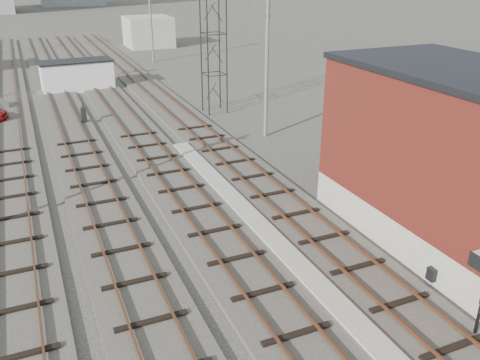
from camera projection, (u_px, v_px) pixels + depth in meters
ground at (95, 63)px, 59.09m from camera, size 320.00×320.00×0.00m
track_right at (164, 102)px, 42.26m from camera, size 3.20×90.00×0.39m
track_mid_right at (116, 108)px, 40.80m from camera, size 3.20×90.00×0.39m
track_mid_left at (64, 113)px, 39.34m from camera, size 3.20×90.00×0.39m
track_left at (8, 119)px, 37.88m from camera, size 3.20×90.00×0.39m
platform_curb at (284, 252)px, 20.45m from camera, size 0.90×28.00×0.26m
brick_building at (468, 163)px, 19.93m from camera, size 6.54×12.20×7.22m
lattice_tower at (213, 12)px, 37.05m from camera, size 1.60×1.60×15.00m
utility_pole_right_a at (267, 65)px, 32.59m from camera, size 1.80×0.24×9.00m
utility_pole_right_b at (151, 20)px, 57.87m from camera, size 1.80×0.24×9.00m
shed_right at (148, 32)px, 70.00m from camera, size 6.00×6.00×4.00m
switch_stand at (84, 115)px, 36.67m from camera, size 0.41×0.41×1.46m
site_trailer at (77, 75)px, 46.26m from camera, size 6.55×3.07×2.71m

